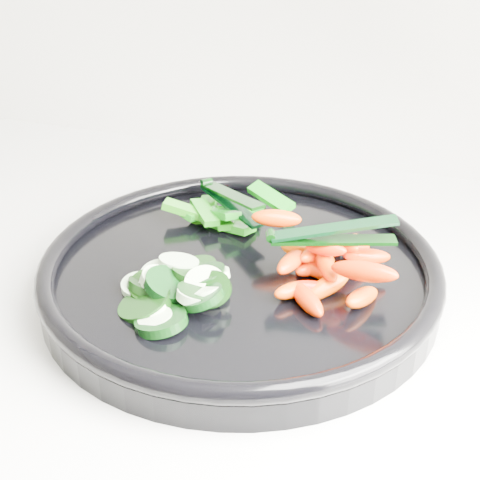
% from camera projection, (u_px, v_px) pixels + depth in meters
% --- Properties ---
extents(veggie_tray, '(0.38, 0.38, 0.04)m').
position_uv_depth(veggie_tray, '(240.00, 272.00, 0.63)').
color(veggie_tray, black).
rests_on(veggie_tray, counter).
extents(cucumber_pile, '(0.11, 0.14, 0.04)m').
position_uv_depth(cucumber_pile, '(173.00, 287.00, 0.58)').
color(cucumber_pile, black).
rests_on(cucumber_pile, veggie_tray).
extents(carrot_pile, '(0.15, 0.16, 0.06)m').
position_uv_depth(carrot_pile, '(324.00, 263.00, 0.60)').
color(carrot_pile, '#FA6100').
rests_on(carrot_pile, veggie_tray).
extents(pepper_pile, '(0.13, 0.10, 0.03)m').
position_uv_depth(pepper_pile, '(224.00, 213.00, 0.71)').
color(pepper_pile, '#09660C').
rests_on(pepper_pile, veggie_tray).
extents(tong_carrot, '(0.11, 0.05, 0.02)m').
position_uv_depth(tong_carrot, '(329.00, 234.00, 0.58)').
color(tong_carrot, black).
rests_on(tong_carrot, carrot_pile).
extents(tong_pepper, '(0.10, 0.08, 0.02)m').
position_uv_depth(tong_pepper, '(230.00, 199.00, 0.70)').
color(tong_pepper, black).
rests_on(tong_pepper, pepper_pile).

